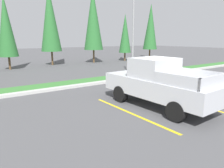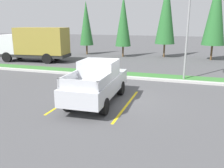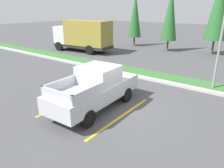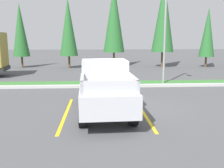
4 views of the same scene
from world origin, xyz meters
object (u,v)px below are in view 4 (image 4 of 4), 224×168
(street_light, at_px, (166,25))
(cypress_tree_center, at_px, (114,18))
(pickup_truck_main, at_px, (105,87))
(cypress_tree_left_inner, at_px, (68,27))
(cypress_tree_leftmost, at_px, (20,30))
(cypress_tree_rightmost, at_px, (208,32))
(cypress_tree_right_inner, at_px, (163,16))

(street_light, height_order, cypress_tree_center, cypress_tree_center)
(pickup_truck_main, relative_size, cypress_tree_left_inner, 0.77)
(cypress_tree_leftmost, relative_size, cypress_tree_rightmost, 1.06)
(pickup_truck_main, bearing_deg, cypress_tree_rightmost, 55.41)
(cypress_tree_rightmost, bearing_deg, pickup_truck_main, -124.59)
(cypress_tree_leftmost, bearing_deg, cypress_tree_rightmost, -1.99)
(cypress_tree_leftmost, xyz_separation_m, cypress_tree_rightmost, (19.00, -0.66, -0.22))
(cypress_tree_center, distance_m, cypress_tree_rightmost, 9.72)
(street_light, relative_size, cypress_tree_left_inner, 0.94)
(cypress_tree_leftmost, bearing_deg, cypress_tree_left_inner, -8.02)
(cypress_tree_left_inner, xyz_separation_m, cypress_tree_right_inner, (9.60, 0.45, 1.14))
(cypress_tree_leftmost, distance_m, cypress_tree_right_inner, 14.53)
(cypress_tree_left_inner, relative_size, cypress_tree_center, 0.80)
(pickup_truck_main, bearing_deg, cypress_tree_center, 84.88)
(cypress_tree_leftmost, bearing_deg, pickup_truck_main, -64.67)
(pickup_truck_main, xyz_separation_m, cypress_tree_right_inner, (6.54, 16.50, 4.14))
(cypress_tree_center, bearing_deg, cypress_tree_rightmost, -6.37)
(cypress_tree_leftmost, bearing_deg, street_light, -41.31)
(cypress_tree_left_inner, xyz_separation_m, cypress_tree_rightmost, (14.14, 0.03, -0.48))
(pickup_truck_main, bearing_deg, street_light, 56.90)
(street_light, xyz_separation_m, cypress_tree_center, (-2.51, 10.93, 1.25))
(street_light, relative_size, cypress_tree_center, 0.76)
(cypress_tree_rightmost, bearing_deg, cypress_tree_left_inner, -179.90)
(cypress_tree_left_inner, relative_size, cypress_tree_right_inner, 0.78)
(street_light, bearing_deg, cypress_tree_rightmost, 54.50)
(street_light, distance_m, cypress_tree_rightmost, 12.11)
(pickup_truck_main, xyz_separation_m, cypress_tree_center, (1.54, 17.14, 3.98))
(street_light, distance_m, cypress_tree_leftmost, 15.94)
(pickup_truck_main, relative_size, cypress_tree_rightmost, 0.88)
(street_light, height_order, cypress_tree_rightmost, street_light)
(pickup_truck_main, relative_size, cypress_tree_center, 0.62)
(pickup_truck_main, height_order, cypress_tree_center, cypress_tree_center)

